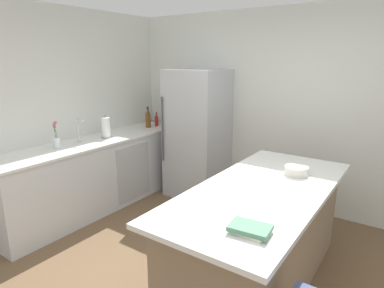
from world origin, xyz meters
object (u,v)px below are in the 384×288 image
(paper_towel_roll, at_px, (106,128))
(cookbook_stack, at_px, (250,229))
(refrigerator, at_px, (197,134))
(flower_vase, at_px, (56,140))
(syrup_bottle, at_px, (148,118))
(vinegar_bottle, at_px, (163,117))
(hot_sauce_bottle, at_px, (157,121))
(sink_faucet, at_px, (79,130))
(mixing_bowl, at_px, (296,171))
(kitchen_island, at_px, (260,235))
(whiskey_bottle, at_px, (148,120))

(paper_towel_roll, bearing_deg, cookbook_stack, -23.36)
(refrigerator, bearing_deg, flower_vase, -117.67)
(paper_towel_roll, height_order, syrup_bottle, paper_towel_roll)
(vinegar_bottle, bearing_deg, hot_sauce_bottle, -106.52)
(paper_towel_roll, distance_m, hot_sauce_bottle, 1.01)
(sink_faucet, bearing_deg, mixing_bowl, 9.80)
(sink_faucet, xyz_separation_m, vinegar_bottle, (0.12, 1.49, -0.04))
(kitchen_island, bearing_deg, hot_sauce_bottle, 149.63)
(vinegar_bottle, bearing_deg, flower_vase, -93.02)
(refrigerator, distance_m, whiskey_bottle, 0.85)
(cookbook_stack, bearing_deg, whiskey_bottle, 143.25)
(vinegar_bottle, distance_m, hot_sauce_bottle, 0.12)
(sink_faucet, xyz_separation_m, mixing_bowl, (2.61, 0.45, -0.15))
(cookbook_stack, height_order, mixing_bowl, mixing_bowl)
(syrup_bottle, bearing_deg, hot_sauce_bottle, 40.78)
(sink_faucet, bearing_deg, flower_vase, -85.95)
(refrigerator, distance_m, mixing_bowl, 1.92)
(kitchen_island, xyz_separation_m, flower_vase, (-2.46, -0.32, 0.58))
(hot_sauce_bottle, distance_m, syrup_bottle, 0.14)
(flower_vase, relative_size, vinegar_bottle, 1.12)
(refrigerator, relative_size, syrup_bottle, 6.00)
(flower_vase, xyz_separation_m, paper_towel_roll, (0.05, 0.71, 0.03))
(whiskey_bottle, bearing_deg, cookbook_stack, -36.75)
(sink_faucet, relative_size, flower_vase, 0.91)
(mixing_bowl, bearing_deg, paper_towel_roll, -178.02)
(sink_faucet, xyz_separation_m, hot_sauce_bottle, (0.09, 1.37, -0.07))
(paper_towel_roll, xyz_separation_m, vinegar_bottle, (0.04, 1.13, -0.01))
(vinegar_bottle, bearing_deg, refrigerator, -11.66)
(cookbook_stack, bearing_deg, hot_sauce_bottle, 140.67)
(hot_sauce_bottle, bearing_deg, kitchen_island, -30.37)
(vinegar_bottle, distance_m, mixing_bowl, 2.70)
(whiskey_bottle, bearing_deg, sink_faucet, -93.33)
(paper_towel_roll, distance_m, mixing_bowl, 2.54)
(refrigerator, height_order, mixing_bowl, refrigerator)
(whiskey_bottle, relative_size, mixing_bowl, 1.36)
(refrigerator, height_order, sink_faucet, refrigerator)
(kitchen_island, distance_m, mixing_bowl, 0.69)
(kitchen_island, distance_m, cookbook_stack, 0.91)
(flower_vase, bearing_deg, syrup_bottle, 91.36)
(refrigerator, bearing_deg, cookbook_stack, -49.26)
(refrigerator, height_order, paper_towel_roll, refrigerator)
(refrigerator, bearing_deg, vinegar_bottle, 168.34)
(refrigerator, height_order, vinegar_bottle, refrigerator)
(cookbook_stack, bearing_deg, flower_vase, 170.87)
(paper_towel_roll, bearing_deg, hot_sauce_bottle, 89.37)
(refrigerator, relative_size, paper_towel_roll, 5.83)
(kitchen_island, bearing_deg, flower_vase, -172.65)
(vinegar_bottle, relative_size, whiskey_bottle, 0.99)
(hot_sauce_bottle, height_order, syrup_bottle, syrup_bottle)
(flower_vase, relative_size, paper_towel_roll, 1.06)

